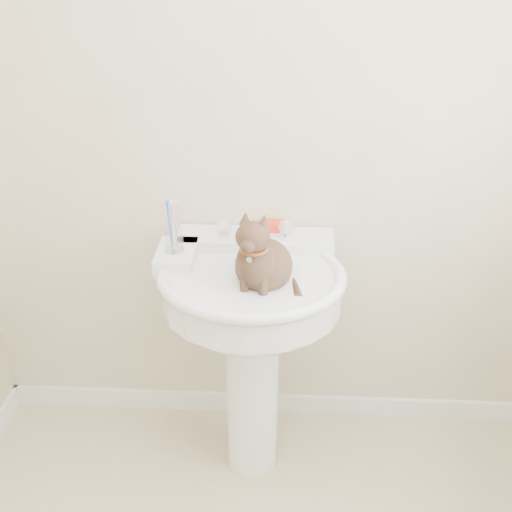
# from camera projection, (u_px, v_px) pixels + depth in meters

# --- Properties ---
(wall_back) EXTENTS (2.20, 0.00, 2.50)m
(wall_back) POSITION_uv_depth(u_px,v_px,m) (268.00, 130.00, 2.20)
(wall_back) COLOR beige
(wall_back) RESTS_ON ground
(baseboard_back) EXTENTS (2.20, 0.02, 0.09)m
(baseboard_back) POSITION_uv_depth(u_px,v_px,m) (266.00, 403.00, 2.76)
(baseboard_back) COLOR white
(baseboard_back) RESTS_ON floor
(pedestal_sink) EXTENTS (0.65, 0.64, 0.89)m
(pedestal_sink) POSITION_uv_depth(u_px,v_px,m) (251.00, 311.00, 2.20)
(pedestal_sink) COLOR white
(pedestal_sink) RESTS_ON floor
(faucet) EXTENTS (0.28, 0.12, 0.14)m
(faucet) POSITION_uv_depth(u_px,v_px,m) (254.00, 230.00, 2.23)
(faucet) COLOR silver
(faucet) RESTS_ON pedestal_sink
(soap_bar) EXTENTS (0.09, 0.06, 0.03)m
(soap_bar) POSITION_uv_depth(u_px,v_px,m) (272.00, 226.00, 2.32)
(soap_bar) COLOR red
(soap_bar) RESTS_ON pedestal_sink
(toothbrush_cup) EXTENTS (0.07, 0.07, 0.19)m
(toothbrush_cup) POSITION_uv_depth(u_px,v_px,m) (174.00, 239.00, 2.16)
(toothbrush_cup) COLOR silver
(toothbrush_cup) RESTS_ON pedestal_sink
(cat) EXTENTS (0.21, 0.26, 0.38)m
(cat) POSITION_uv_depth(u_px,v_px,m) (262.00, 262.00, 2.05)
(cat) COLOR #4A3122
(cat) RESTS_ON pedestal_sink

